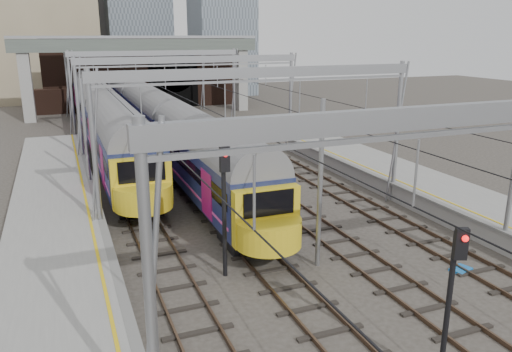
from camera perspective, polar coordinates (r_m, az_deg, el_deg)
name	(u,v)px	position (r m, az deg, el deg)	size (l,w,h in m)	color
ground	(342,287)	(20.00, 9.80, -12.35)	(160.00, 160.00, 0.00)	#38332D
platform_left	(58,292)	(19.52, -21.73, -12.24)	(4.32, 55.00, 1.12)	gray
tracks	(222,183)	(32.73, -3.88, -0.78)	(14.40, 80.00, 0.22)	#4C3828
overhead_line	(193,74)	(37.70, -7.17, 11.48)	(16.80, 80.00, 8.00)	gray
retaining_wall	(145,75)	(67.90, -12.62, 11.24)	(28.00, 2.75, 9.00)	#301C15
overbridge	(139,53)	(61.67, -13.17, 13.51)	(28.00, 3.00, 9.25)	gray
train_main	(137,104)	(52.60, -13.43, 8.02)	(2.96, 68.30, 5.03)	black
train_second	(97,106)	(51.45, -17.75, 7.63)	(3.10, 53.77, 5.24)	black
signal_near_left	(224,197)	(19.24, -3.64, -2.45)	(0.39, 0.48, 5.37)	black
signal_near_centre	(452,287)	(14.43, 21.53, -11.73)	(0.37, 0.46, 4.67)	black
equip_cover_a	(238,243)	(23.32, -2.10, -7.71)	(0.90, 0.64, 0.11)	#1763AF
equip_cover_b	(268,191)	(30.92, 1.40, -1.70)	(0.74, 0.53, 0.09)	#1763AF
equip_cover_c	(461,269)	(22.54, 22.36, -9.85)	(0.87, 0.61, 0.10)	#1763AF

